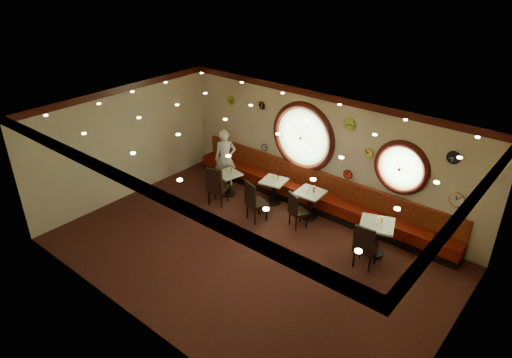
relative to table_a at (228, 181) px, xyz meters
name	(u,v)px	position (x,y,z in m)	size (l,w,h in m)	color
floor	(249,253)	(2.28, -1.78, -0.43)	(9.00, 6.00, 0.00)	#331111
ceiling	(248,125)	(2.28, -1.78, 2.77)	(9.00, 6.00, 0.02)	gold
wall_back	(322,151)	(2.28, 1.22, 1.17)	(9.00, 0.02, 3.20)	beige
wall_front	(137,258)	(2.28, -4.78, 1.17)	(9.00, 0.02, 3.20)	beige
wall_left	(124,143)	(-2.22, -1.78, 1.17)	(0.02, 6.00, 3.20)	beige
wall_right	(457,279)	(6.78, -1.78, 1.17)	(0.02, 6.00, 3.20)	beige
molding_back	(325,96)	(2.28, 1.17, 2.68)	(9.00, 0.10, 0.18)	#380E0A
molding_front	(128,181)	(2.28, -4.73, 2.68)	(9.00, 0.10, 0.18)	#380E0A
molding_left	(118,90)	(-2.17, -1.78, 2.68)	(0.10, 6.00, 0.18)	#380E0A
molding_right	(474,198)	(6.73, -1.78, 2.68)	(0.10, 6.00, 0.18)	#380E0A
banquette_base	(313,204)	(2.28, 0.94, -0.33)	(8.00, 0.55, 0.20)	black
banquette_seat	(313,196)	(2.28, 0.94, -0.08)	(8.00, 0.55, 0.30)	#5A1007
banquette_back	(319,180)	(2.28, 1.16, 0.32)	(8.00, 0.10, 0.55)	#5B070C
porthole_left_glass	(303,137)	(1.68, 1.22, 1.42)	(1.66, 1.66, 0.02)	#81A965
porthole_left_frame	(303,137)	(1.68, 1.20, 1.42)	(1.98, 1.98, 0.18)	#380E0A
porthole_left_ring	(302,137)	(1.68, 1.17, 1.42)	(1.61, 1.61, 0.03)	gold
porthole_right_glass	(402,168)	(4.48, 1.22, 1.37)	(1.10, 1.10, 0.02)	#81A965
porthole_right_frame	(401,168)	(4.48, 1.20, 1.37)	(1.38, 1.38, 0.18)	#380E0A
porthole_right_ring	(401,168)	(4.48, 1.17, 1.37)	(1.09, 1.09, 0.03)	gold
wall_clock_0	(454,157)	(5.58, 1.18, 1.97)	(0.28, 0.28, 0.03)	black
wall_clock_1	(231,101)	(-0.92, 1.18, 1.92)	(0.26, 0.26, 0.03)	#83C727
wall_clock_2	(457,199)	(5.83, 1.18, 1.02)	(0.34, 0.34, 0.03)	white
wall_clock_3	(349,124)	(3.03, 1.18, 2.12)	(0.30, 0.30, 0.03)	#ABDE45
wall_clock_4	(262,105)	(0.28, 1.18, 2.02)	(0.24, 0.24, 0.03)	black
wall_clock_5	(265,147)	(0.38, 1.18, 0.77)	(0.20, 0.20, 0.03)	white
wall_clock_6	(369,153)	(3.63, 1.18, 1.52)	(0.22, 0.22, 0.03)	#E5E14C
wall_clock_7	(348,174)	(3.13, 1.18, 0.77)	(0.24, 0.24, 0.03)	red
table_a	(228,181)	(0.00, 0.00, 0.00)	(0.73, 0.73, 0.68)	black
table_b	(274,189)	(1.29, 0.46, 0.01)	(0.75, 0.75, 0.71)	black
table_c	(310,201)	(2.47, 0.47, 0.04)	(0.73, 0.73, 0.75)	black
table_d	(376,235)	(4.54, 0.08, 0.09)	(0.97, 0.97, 0.83)	black
chair_a	(216,184)	(0.15, -0.65, 0.23)	(0.61, 0.61, 0.72)	black
chair_b	(254,199)	(1.45, -0.61, 0.21)	(0.59, 0.59, 0.70)	black
chair_c	(296,208)	(2.47, -0.16, 0.13)	(0.54, 0.54, 0.60)	black
chair_d	(365,244)	(4.60, -0.57, 0.21)	(0.51, 0.51, 0.69)	black
condiment_a_salt	(226,170)	(-0.10, 0.04, 0.30)	(0.03, 0.03, 0.09)	silver
condiment_b_salt	(272,178)	(1.21, 0.48, 0.32)	(0.03, 0.03, 0.09)	silver
condiment_c_salt	(308,189)	(2.39, 0.46, 0.37)	(0.04, 0.04, 0.10)	#B8B7BC
condiment_d_salt	(378,219)	(4.51, 0.20, 0.45)	(0.03, 0.03, 0.09)	silver
condiment_a_pepper	(228,173)	(0.02, -0.03, 0.30)	(0.03, 0.03, 0.09)	silver
condiment_b_pepper	(274,178)	(1.26, 0.48, 0.32)	(0.03, 0.03, 0.09)	silver
condiment_c_pepper	(307,191)	(2.43, 0.39, 0.38)	(0.04, 0.04, 0.11)	silver
condiment_d_pepper	(377,223)	(4.56, 0.02, 0.45)	(0.03, 0.03, 0.09)	silver
condiment_a_bottle	(231,171)	(0.07, 0.04, 0.34)	(0.05, 0.05, 0.17)	yellow
condiment_b_bottle	(278,178)	(1.39, 0.51, 0.36)	(0.05, 0.05, 0.16)	gold
condiment_c_bottle	(314,189)	(2.55, 0.50, 0.41)	(0.06, 0.06, 0.18)	#C5872E
condiment_d_bottle	(382,220)	(4.60, 0.18, 0.48)	(0.05, 0.05, 0.15)	gold
waiter	(225,158)	(-0.50, 0.42, 0.43)	(0.63, 0.41, 1.72)	white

